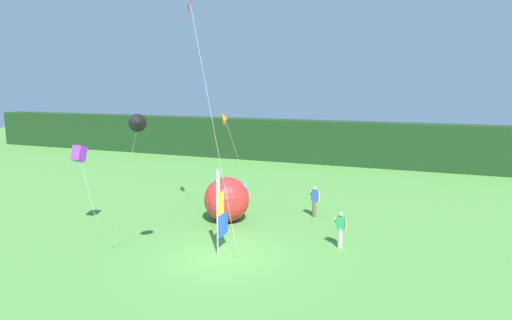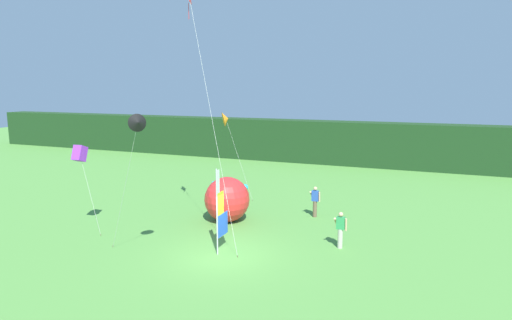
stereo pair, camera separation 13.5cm
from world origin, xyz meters
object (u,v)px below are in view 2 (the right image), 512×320
object	(u,v)px
banner_flag	(220,212)
kite_black_delta_2	(138,124)
inflatable_balloon	(227,199)
kite_orange_delta_1	(226,119)
person_mid_field	(315,201)
kite_purple_box_0	(80,154)
person_far_left	(340,229)
person_near_banner	(225,191)
kite_red_diamond_3	(191,6)

from	to	relation	value
banner_flag	kite_black_delta_2	size ratio (longest dim) A/B	0.61
inflatable_balloon	kite_orange_delta_1	size ratio (longest dim) A/B	0.43
banner_flag	kite_orange_delta_1	distance (m)	8.82
person_mid_field	kite_purple_box_0	xyz separation A→B (m)	(-9.91, -6.49, 2.96)
person_mid_field	kite_orange_delta_1	bearing A→B (deg)	170.07
person_far_left	kite_purple_box_0	world-z (taller)	kite_purple_box_0
inflatable_balloon	kite_black_delta_2	size ratio (longest dim) A/B	0.39
kite_orange_delta_1	person_mid_field	bearing A→B (deg)	-9.93
person_near_banner	kite_black_delta_2	distance (m)	11.16
kite_black_delta_2	kite_red_diamond_3	size ratio (longest dim) A/B	0.52
person_near_banner	kite_black_delta_2	bearing A→B (deg)	-81.85
person_near_banner	kite_red_diamond_3	world-z (taller)	kite_red_diamond_3
kite_orange_delta_1	kite_black_delta_2	xyz separation A→B (m)	(1.64, -10.64, 0.64)
inflatable_balloon	kite_purple_box_0	bearing A→B (deg)	-145.39
kite_purple_box_0	kite_red_diamond_3	distance (m)	8.68
kite_orange_delta_1	banner_flag	bearing A→B (deg)	-66.31
banner_flag	kite_orange_delta_1	xyz separation A→B (m)	(-3.28, 7.48, 3.31)
inflatable_balloon	kite_red_diamond_3	size ratio (longest dim) A/B	0.20
kite_purple_box_0	kite_orange_delta_1	xyz separation A→B (m)	(4.13, 7.50, 1.23)
kite_orange_delta_1	kite_red_diamond_3	xyz separation A→B (m)	(1.22, -5.93, 5.43)
banner_flag	person_far_left	distance (m)	5.31
kite_orange_delta_1	person_near_banner	bearing A→B (deg)	-72.35
kite_purple_box_0	person_mid_field	bearing A→B (deg)	33.23
person_near_banner	kite_orange_delta_1	bearing A→B (deg)	107.65
kite_black_delta_2	kite_red_diamond_3	distance (m)	6.73
person_far_left	inflatable_balloon	bearing A→B (deg)	165.36
kite_red_diamond_3	person_mid_field	bearing A→B (deg)	47.18
person_near_banner	inflatable_balloon	xyz separation A→B (m)	(1.47, -2.80, 0.30)
person_near_banner	person_far_left	distance (m)	8.91
inflatable_balloon	kite_orange_delta_1	bearing A→B (deg)	115.92
banner_flag	inflatable_balloon	distance (m)	4.34
person_near_banner	kite_black_delta_2	world-z (taller)	kite_black_delta_2
kite_orange_delta_1	kite_black_delta_2	size ratio (longest dim) A/B	0.91
person_near_banner	kite_purple_box_0	distance (m)	8.61
person_far_left	kite_black_delta_2	world-z (taller)	kite_black_delta_2
kite_orange_delta_1	kite_red_diamond_3	size ratio (longest dim) A/B	0.48
kite_purple_box_0	kite_orange_delta_1	distance (m)	8.65
person_near_banner	kite_red_diamond_3	xyz separation A→B (m)	(1.00, -5.25, 9.62)
person_near_banner	person_far_left	size ratio (longest dim) A/B	1.02
person_near_banner	person_mid_field	distance (m)	5.57
person_mid_field	kite_red_diamond_3	size ratio (longest dim) A/B	0.14
person_near_banner	banner_flag	bearing A→B (deg)	-65.73
kite_black_delta_2	kite_red_diamond_3	xyz separation A→B (m)	(-0.43, 4.71, 4.79)
kite_black_delta_2	banner_flag	bearing A→B (deg)	62.54
banner_flag	kite_black_delta_2	xyz separation A→B (m)	(-1.64, -3.16, 3.95)
person_near_banner	person_far_left	xyz separation A→B (m)	(7.73, -4.43, -0.02)
inflatable_balloon	person_near_banner	bearing A→B (deg)	117.79
person_near_banner	kite_purple_box_0	bearing A→B (deg)	-122.52
banner_flag	person_mid_field	size ratio (longest dim) A/B	2.19
person_far_left	kite_purple_box_0	xyz separation A→B (m)	(-12.08, -2.38, 2.98)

